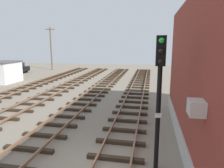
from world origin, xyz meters
name	(u,v)px	position (x,y,z in m)	size (l,w,h in m)	color
track_near_building	(112,168)	(0.74, 0.00, 0.13)	(2.50, 64.95, 0.32)	#2D2319
track_centre	(19,157)	(-3.38, 0.00, 0.13)	(2.50, 64.95, 0.32)	#2D2319
signal_mast	(159,88)	(2.44, 0.55, 3.30)	(0.36, 0.40, 5.24)	black
control_hut	(4,72)	(-16.58, 15.87, 1.39)	(3.00, 3.80, 2.76)	silver
parked_car_black	(16,68)	(-21.12, 24.38, 0.90)	(4.20, 2.04, 1.76)	black
utility_pole_far	(51,48)	(-16.89, 29.41, 4.22)	(1.80, 0.24, 8.06)	brown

